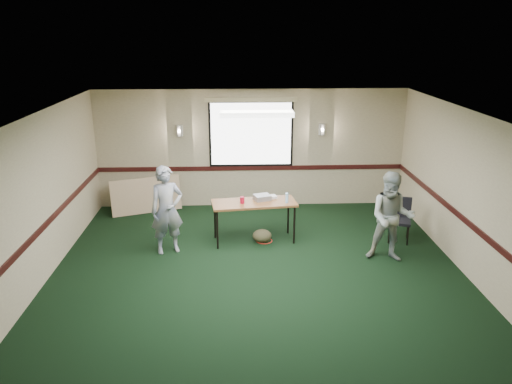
{
  "coord_description": "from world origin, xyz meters",
  "views": [
    {
      "loc": [
        -0.35,
        -7.1,
        3.96
      ],
      "look_at": [
        0.0,
        1.3,
        1.2
      ],
      "focal_mm": 35.0,
      "sensor_mm": 36.0,
      "label": 1
    }
  ],
  "objects_px": {
    "folding_table": "(254,205)",
    "person_right": "(392,217)",
    "conference_chair": "(400,216)",
    "person_left": "(167,210)",
    "projector": "(262,197)"
  },
  "relations": [
    {
      "from": "person_right",
      "to": "conference_chair",
      "type": "bearing_deg",
      "value": 76.63
    },
    {
      "from": "person_left",
      "to": "conference_chair",
      "type": "bearing_deg",
      "value": -15.24
    },
    {
      "from": "folding_table",
      "to": "conference_chair",
      "type": "distance_m",
      "value": 2.85
    },
    {
      "from": "projector",
      "to": "conference_chair",
      "type": "distance_m",
      "value": 2.71
    },
    {
      "from": "folding_table",
      "to": "conference_chair",
      "type": "bearing_deg",
      "value": -8.21
    },
    {
      "from": "projector",
      "to": "person_right",
      "type": "relative_size",
      "value": 0.19
    },
    {
      "from": "person_left",
      "to": "person_right",
      "type": "height_order",
      "value": "person_left"
    },
    {
      "from": "projector",
      "to": "conference_chair",
      "type": "bearing_deg",
      "value": -21.27
    },
    {
      "from": "folding_table",
      "to": "person_left",
      "type": "bearing_deg",
      "value": -172.31
    },
    {
      "from": "projector",
      "to": "person_left",
      "type": "xyz_separation_m",
      "value": [
        -1.77,
        -0.55,
        -0.03
      ]
    },
    {
      "from": "folding_table",
      "to": "person_right",
      "type": "xyz_separation_m",
      "value": [
        2.38,
        -0.93,
        0.07
      ]
    },
    {
      "from": "conference_chair",
      "to": "person_right",
      "type": "height_order",
      "value": "person_right"
    },
    {
      "from": "conference_chair",
      "to": "person_left",
      "type": "distance_m",
      "value": 4.47
    },
    {
      "from": "folding_table",
      "to": "projector",
      "type": "distance_m",
      "value": 0.23
    },
    {
      "from": "projector",
      "to": "conference_chair",
      "type": "relative_size",
      "value": 0.36
    }
  ]
}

